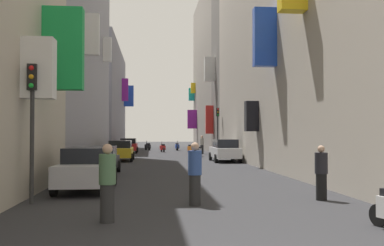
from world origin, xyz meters
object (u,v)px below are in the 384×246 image
(parked_car_red, at_px, (128,145))
(scooter_red, at_px, (163,148))
(pedestrian_near_right, at_px, (321,173))
(traffic_light_far_corner, at_px, (32,108))
(parked_car_silver, at_px, (87,168))
(pedestrian_crossing, at_px, (202,145))
(scooter_silver, at_px, (199,151))
(scooter_blue, at_px, (177,146))
(pedestrian_mid_street, at_px, (195,174))
(scooter_orange, at_px, (191,149))
(parked_car_yellow, at_px, (120,150))
(scooter_black, at_px, (148,146))
(pedestrian_near_left, at_px, (107,183))
(parked_car_white, at_px, (225,150))
(traffic_light_near_corner, at_px, (218,123))
(parked_car_black, at_px, (99,160))

(parked_car_red, height_order, scooter_red, parked_car_red)
(pedestrian_near_right, bearing_deg, traffic_light_far_corner, 178.80)
(parked_car_silver, distance_m, pedestrian_crossing, 27.19)
(parked_car_silver, relative_size, scooter_silver, 2.34)
(scooter_silver, distance_m, scooter_blue, 13.72)
(pedestrian_mid_street, relative_size, traffic_light_far_corner, 0.44)
(scooter_silver, bearing_deg, parked_car_silver, -106.35)
(scooter_orange, relative_size, pedestrian_near_right, 1.13)
(parked_car_silver, distance_m, parked_car_yellow, 16.39)
(parked_car_yellow, height_order, scooter_black, parked_car_yellow)
(scooter_red, bearing_deg, traffic_light_far_corner, -97.78)
(parked_car_silver, bearing_deg, scooter_orange, 77.27)
(pedestrian_near_left, bearing_deg, scooter_red, 86.54)
(parked_car_silver, xyz_separation_m, parked_car_white, (7.46, 14.81, 0.03))
(parked_car_silver, distance_m, scooter_orange, 28.65)
(traffic_light_near_corner, distance_m, traffic_light_far_corner, 26.93)
(scooter_red, bearing_deg, scooter_orange, -48.20)
(pedestrian_near_left, distance_m, traffic_light_near_corner, 29.04)
(parked_car_red, height_order, parked_car_black, parked_car_red)
(scooter_blue, bearing_deg, parked_car_red, -131.50)
(scooter_silver, xyz_separation_m, pedestrian_near_left, (-5.07, -27.37, 0.42))
(pedestrian_mid_street, bearing_deg, parked_car_silver, 133.60)
(scooter_black, height_order, traffic_light_near_corner, traffic_light_near_corner)
(parked_car_black, bearing_deg, parked_car_white, 49.67)
(scooter_black, bearing_deg, scooter_orange, -60.93)
(scooter_blue, bearing_deg, parked_car_silver, -98.55)
(parked_car_white, xyz_separation_m, pedestrian_near_right, (-0.14, -17.88, -0.00))
(parked_car_yellow, distance_m, scooter_silver, 8.20)
(pedestrian_mid_street, bearing_deg, scooter_orange, 84.85)
(scooter_blue, bearing_deg, pedestrian_near_left, -95.62)
(pedestrian_near_left, bearing_deg, scooter_orange, 81.49)
(parked_car_red, xyz_separation_m, pedestrian_near_right, (7.38, -32.30, 0.03))
(parked_car_silver, height_order, scooter_silver, parked_car_silver)
(traffic_light_near_corner, relative_size, traffic_light_far_corner, 1.07)
(parked_car_black, relative_size, scooter_red, 2.29)
(parked_car_silver, height_order, scooter_red, parked_car_silver)
(traffic_light_far_corner, bearing_deg, pedestrian_crossing, 74.05)
(pedestrian_near_left, bearing_deg, parked_car_silver, 102.46)
(parked_car_silver, bearing_deg, parked_car_black, 92.43)
(scooter_red, xyz_separation_m, traffic_light_far_corner, (-4.64, -33.98, 2.27))
(parked_car_red, bearing_deg, traffic_light_far_corner, -91.95)
(parked_car_yellow, relative_size, pedestrian_near_left, 2.36)
(parked_car_white, distance_m, scooter_orange, 13.18)
(parked_car_red, distance_m, parked_car_yellow, 12.84)
(scooter_black, height_order, scooter_blue, same)
(pedestrian_mid_street, bearing_deg, parked_car_yellow, 99.75)
(traffic_light_far_corner, bearing_deg, pedestrian_mid_street, -9.29)
(pedestrian_near_left, bearing_deg, pedestrian_crossing, 79.54)
(parked_car_yellow, xyz_separation_m, scooter_orange, (6.29, 11.55, -0.31))
(traffic_light_near_corner, bearing_deg, pedestrian_crossing, 103.97)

